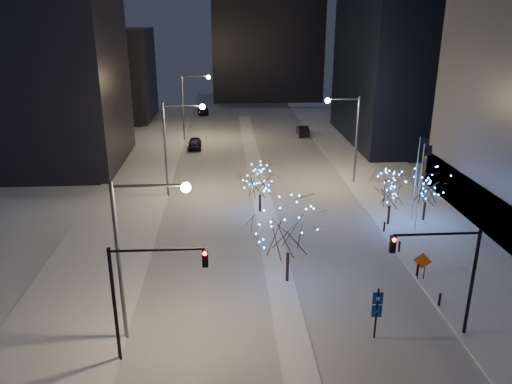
{
  "coord_description": "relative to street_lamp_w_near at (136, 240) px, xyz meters",
  "views": [
    {
      "loc": [
        -3.84,
        -23.87,
        18.5
      ],
      "look_at": [
        -1.4,
        13.67,
        5.0
      ],
      "focal_mm": 35.0,
      "sensor_mm": 36.0,
      "label": 1
    }
  ],
  "objects": [
    {
      "name": "car_far",
      "position": [
        1.1,
        71.13,
        -5.76
      ],
      "size": [
        2.41,
        5.21,
        1.47
      ],
      "primitive_type": "imported",
      "rotation": [
        0.0,
        0.0,
        0.07
      ],
      "color": "black",
      "rests_on": "ground"
    },
    {
      "name": "bollards",
      "position": [
        19.14,
        8.0,
        -5.9
      ],
      "size": [
        0.16,
        12.16,
        0.9
      ],
      "color": "black",
      "rests_on": "east_sidewalk"
    },
    {
      "name": "horizon_block",
      "position": [
        14.94,
        90.0,
        14.5
      ],
      "size": [
        24.0,
        14.0,
        42.0
      ],
      "primitive_type": "cube",
      "color": "black",
      "rests_on": "ground"
    },
    {
      "name": "holiday_tree_median_far",
      "position": [
        8.44,
        19.56,
        -3.19
      ],
      "size": [
        5.02,
        5.02,
        4.88
      ],
      "color": "black",
      "rests_on": "median"
    },
    {
      "name": "east_sidewalk",
      "position": [
        23.94,
        18.0,
        -6.42
      ],
      "size": [
        10.0,
        90.0,
        0.15
      ],
      "primitive_type": "cube",
      "color": "white",
      "rests_on": "ground"
    },
    {
      "name": "street_lamp_w_mid",
      "position": [
        0.0,
        25.0,
        0.0
      ],
      "size": [
        4.4,
        0.56,
        10.0
      ],
      "color": "#595E66",
      "rests_on": "ground"
    },
    {
      "name": "street_lamp_east",
      "position": [
        19.02,
        28.0,
        -0.05
      ],
      "size": [
        3.9,
        0.56,
        10.0
      ],
      "color": "#595E66",
      "rests_on": "ground"
    },
    {
      "name": "filler_west_near",
      "position": [
        -19.06,
        38.0,
        5.5
      ],
      "size": [
        22.0,
        18.0,
        24.0
      ],
      "primitive_type": "cube",
      "color": "black",
      "rests_on": "ground"
    },
    {
      "name": "median",
      "position": [
        8.94,
        28.0,
        -6.42
      ],
      "size": [
        2.0,
        80.0,
        0.15
      ],
      "primitive_type": "cube",
      "color": "white",
      "rests_on": "ground"
    },
    {
      "name": "traffic_signal_west",
      "position": [
        0.5,
        -2.0,
        -1.74
      ],
      "size": [
        5.26,
        0.43,
        7.0
      ],
      "color": "black",
      "rests_on": "ground"
    },
    {
      "name": "car_near",
      "position": [
        0.83,
        44.64,
        -5.7
      ],
      "size": [
        1.96,
        4.7,
        1.59
      ],
      "primitive_type": "imported",
      "rotation": [
        0.0,
        0.0,
        0.02
      ],
      "color": "black",
      "rests_on": "ground"
    },
    {
      "name": "holiday_tree_median_near",
      "position": [
        9.44,
        5.93,
        -2.17
      ],
      "size": [
        6.04,
        6.04,
        6.53
      ],
      "color": "black",
      "rests_on": "median"
    },
    {
      "name": "ground",
      "position": [
        8.94,
        -2.0,
        -6.5
      ],
      "size": [
        160.0,
        160.0,
        0.0
      ],
      "primitive_type": "plane",
      "color": "white",
      "rests_on": "ground"
    },
    {
      "name": "holiday_tree_plaza_far",
      "position": [
        23.66,
        16.4,
        -3.12
      ],
      "size": [
        4.5,
        4.5,
        5.03
      ],
      "color": "black",
      "rests_on": "east_sidewalk"
    },
    {
      "name": "street_lamp_w_far",
      "position": [
        0.0,
        50.0,
        0.0
      ],
      "size": [
        4.4,
        0.56,
        10.0
      ],
      "color": "#595E66",
      "rests_on": "ground"
    },
    {
      "name": "wayfinding_sign",
      "position": [
        13.88,
        -1.0,
        -4.42
      ],
      "size": [
        0.61,
        0.14,
        3.4
      ],
      "rotation": [
        0.0,
        0.0,
        -0.11
      ],
      "color": "black",
      "rests_on": "ground"
    },
    {
      "name": "holiday_tree_plaza_near",
      "position": [
        20.04,
        15.67,
        -3.12
      ],
      "size": [
        4.02,
        4.02,
        4.94
      ],
      "color": "black",
      "rests_on": "east_sidewalk"
    },
    {
      "name": "road",
      "position": [
        8.94,
        33.0,
        -6.49
      ],
      "size": [
        20.0,
        130.0,
        0.02
      ],
      "primitive_type": "cube",
      "color": "silver",
      "rests_on": "ground"
    },
    {
      "name": "west_sidewalk",
      "position": [
        -5.06,
        18.0,
        -6.42
      ],
      "size": [
        8.0,
        90.0,
        0.15
      ],
      "primitive_type": "cube",
      "color": "white",
      "rests_on": "ground"
    },
    {
      "name": "street_lamp_w_near",
      "position": [
        0.0,
        0.0,
        0.0
      ],
      "size": [
        4.4,
        0.56,
        10.0
      ],
      "color": "#595E66",
      "rests_on": "ground"
    },
    {
      "name": "filler_west_far",
      "position": [
        -17.06,
        68.0,
        1.5
      ],
      "size": [
        18.0,
        16.0,
        16.0
      ],
      "primitive_type": "cube",
      "color": "black",
      "rests_on": "ground"
    },
    {
      "name": "traffic_signal_east",
      "position": [
        17.88,
        -1.0,
        -1.74
      ],
      "size": [
        5.26,
        0.43,
        7.0
      ],
      "color": "black",
      "rests_on": "ground"
    },
    {
      "name": "construction_sign",
      "position": [
        19.24,
        5.56,
        -5.08
      ],
      "size": [
        1.2,
        0.53,
        2.11
      ],
      "rotation": [
        0.0,
        0.0,
        -0.39
      ],
      "color": "black",
      "rests_on": "east_sidewalk"
    },
    {
      "name": "flagpoles",
      "position": [
        22.3,
        15.25,
        -1.7
      ],
      "size": [
        1.35,
        2.6,
        8.0
      ],
      "color": "silver",
      "rests_on": "east_sidewalk"
    },
    {
      "name": "car_mid",
      "position": [
        17.7,
        52.16,
        -5.72
      ],
      "size": [
        1.74,
        4.78,
        1.57
      ],
      "primitive_type": "imported",
      "rotation": [
        0.0,
        0.0,
        3.12
      ],
      "color": "black",
      "rests_on": "ground"
    }
  ]
}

